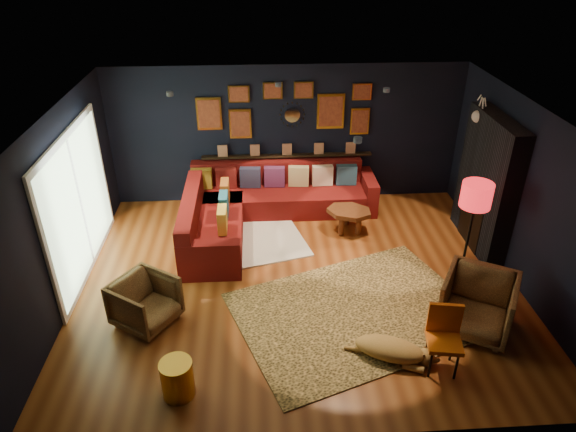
{
  "coord_description": "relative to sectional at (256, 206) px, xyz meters",
  "views": [
    {
      "loc": [
        -0.55,
        -6.27,
        4.69
      ],
      "look_at": [
        -0.13,
        0.3,
        0.96
      ],
      "focal_mm": 32.0,
      "sensor_mm": 36.0,
      "label": 1
    }
  ],
  "objects": [
    {
      "name": "floor",
      "position": [
        0.61,
        -1.81,
        -0.32
      ],
      "size": [
        6.5,
        6.5,
        0.0
      ],
      "primitive_type": "plane",
      "color": "brown",
      "rests_on": "ground"
    },
    {
      "name": "room_walls",
      "position": [
        0.61,
        -1.81,
        1.27
      ],
      "size": [
        6.5,
        6.5,
        6.5
      ],
      "color": "black",
      "rests_on": "ground"
    },
    {
      "name": "sectional",
      "position": [
        0.0,
        0.0,
        0.0
      ],
      "size": [
        3.41,
        2.69,
        0.86
      ],
      "color": "maroon",
      "rests_on": "ground"
    },
    {
      "name": "ledge",
      "position": [
        0.61,
        0.87,
        0.6
      ],
      "size": [
        3.2,
        0.12,
        0.04
      ],
      "primitive_type": "cube",
      "color": "black",
      "rests_on": "room_walls"
    },
    {
      "name": "gallery_wall",
      "position": [
        0.6,
        0.91,
        1.48
      ],
      "size": [
        3.15,
        0.04,
        1.02
      ],
      "color": "gold",
      "rests_on": "room_walls"
    },
    {
      "name": "sunburst_mirror",
      "position": [
        0.71,
        0.91,
        1.38
      ],
      "size": [
        0.47,
        0.16,
        0.47
      ],
      "color": "silver",
      "rests_on": "room_walls"
    },
    {
      "name": "fireplace",
      "position": [
        3.71,
        -0.91,
        0.7
      ],
      "size": [
        0.31,
        1.6,
        2.2
      ],
      "color": "black",
      "rests_on": "ground"
    },
    {
      "name": "deer_head",
      "position": [
        3.75,
        -0.41,
        1.73
      ],
      "size": [
        0.5,
        0.28,
        0.45
      ],
      "color": "white",
      "rests_on": "fireplace"
    },
    {
      "name": "sliding_door",
      "position": [
        -2.6,
        -1.21,
        0.78
      ],
      "size": [
        0.06,
        2.8,
        2.2
      ],
      "color": "white",
      "rests_on": "ground"
    },
    {
      "name": "ceiling_spots",
      "position": [
        0.61,
        -1.01,
        2.24
      ],
      "size": [
        3.3,
        2.5,
        0.06
      ],
      "color": "black",
      "rests_on": "room_walls"
    },
    {
      "name": "shag_rug",
      "position": [
        -0.19,
        -0.73,
        -0.31
      ],
      "size": [
        2.24,
        1.86,
        0.03
      ],
      "primitive_type": "cube",
      "rotation": [
        0.0,
        0.0,
        0.25
      ],
      "color": "white",
      "rests_on": "ground"
    },
    {
      "name": "leopard_rug",
      "position": [
        1.37,
        -2.61,
        -0.31
      ],
      "size": [
        3.8,
        3.26,
        0.02
      ],
      "primitive_type": "cube",
      "rotation": [
        0.0,
        0.0,
        0.36
      ],
      "color": "tan",
      "rests_on": "ground"
    },
    {
      "name": "coffee_table",
      "position": [
        1.61,
        -0.42,
        0.02
      ],
      "size": [
        0.95,
        0.83,
        0.4
      ],
      "rotation": [
        0.0,
        0.0,
        -0.35
      ],
      "color": "#572F16",
      "rests_on": "shag_rug"
    },
    {
      "name": "pouf",
      "position": [
        -0.69,
        -1.34,
        -0.12
      ],
      "size": [
        0.53,
        0.53,
        0.35
      ],
      "primitive_type": "cylinder",
      "color": "#A1221A",
      "rests_on": "shag_rug"
    },
    {
      "name": "armchair_left",
      "position": [
        -1.49,
        -2.62,
        0.05
      ],
      "size": [
        0.97,
        0.98,
        0.75
      ],
      "primitive_type": "imported",
      "rotation": [
        0.0,
        0.0,
        0.97
      ],
      "color": "#B57A42",
      "rests_on": "ground"
    },
    {
      "name": "armchair_right",
      "position": [
        2.86,
        -3.01,
        0.13
      ],
      "size": [
        1.17,
        1.15,
        0.9
      ],
      "primitive_type": "imported",
      "rotation": [
        0.0,
        0.0,
        -0.53
      ],
      "color": "#B57A42",
      "rests_on": "ground"
    },
    {
      "name": "gold_stool",
      "position": [
        -0.92,
        -3.87,
        -0.09
      ],
      "size": [
        0.38,
        0.38,
        0.47
      ],
      "primitive_type": "cylinder",
      "color": "gold",
      "rests_on": "ground"
    },
    {
      "name": "orange_chair",
      "position": [
        2.2,
        -3.61,
        0.18
      ],
      "size": [
        0.46,
        0.46,
        0.85
      ],
      "rotation": [
        0.0,
        0.0,
        -0.17
      ],
      "color": "black",
      "rests_on": "ground"
    },
    {
      "name": "floor_lamp",
      "position": [
        3.11,
        -1.86,
        1.01
      ],
      "size": [
        0.44,
        0.44,
        1.59
      ],
      "color": "black",
      "rests_on": "ground"
    },
    {
      "name": "dog",
      "position": [
        1.61,
        -3.48,
        -0.12
      ],
      "size": [
        1.31,
        0.98,
        0.37
      ],
      "primitive_type": null,
      "rotation": [
        0.0,
        0.0,
        -0.39
      ],
      "color": "#B58547",
      "rests_on": "leopard_rug"
    }
  ]
}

